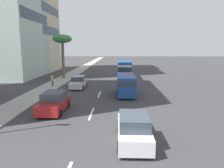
{
  "coord_description": "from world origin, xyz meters",
  "views": [
    {
      "loc": [
        -5.51,
        -2.21,
        5.42
      ],
      "look_at": [
        16.48,
        -1.56,
        1.58
      ],
      "focal_mm": 33.33,
      "sensor_mm": 36.0,
      "label": 1
    }
  ],
  "objects_px": {
    "car_third": "(134,129)",
    "minibus_fourth": "(124,69)",
    "pedestrian_near_lamp": "(52,80)",
    "car_second": "(79,82)",
    "palm_tree": "(62,41)",
    "van_lead": "(126,84)",
    "car_fifth": "(54,102)"
  },
  "relations": [
    {
      "from": "car_third",
      "to": "minibus_fourth",
      "type": "height_order",
      "value": "minibus_fourth"
    },
    {
      "from": "van_lead",
      "to": "car_third",
      "type": "bearing_deg",
      "value": -179.98
    },
    {
      "from": "car_second",
      "to": "minibus_fourth",
      "type": "distance_m",
      "value": 11.09
    },
    {
      "from": "car_second",
      "to": "car_third",
      "type": "height_order",
      "value": "car_third"
    },
    {
      "from": "van_lead",
      "to": "palm_tree",
      "type": "xyz_separation_m",
      "value": [
        12.64,
        10.57,
        5.28
      ]
    },
    {
      "from": "van_lead",
      "to": "car_second",
      "type": "bearing_deg",
      "value": 55.89
    },
    {
      "from": "van_lead",
      "to": "car_fifth",
      "type": "bearing_deg",
      "value": 135.75
    },
    {
      "from": "van_lead",
      "to": "pedestrian_near_lamp",
      "type": "distance_m",
      "value": 11.17
    },
    {
      "from": "minibus_fourth",
      "to": "pedestrian_near_lamp",
      "type": "distance_m",
      "value": 13.33
    },
    {
      "from": "van_lead",
      "to": "car_second",
      "type": "xyz_separation_m",
      "value": [
        4.28,
        6.32,
        -0.57
      ]
    },
    {
      "from": "car_fifth",
      "to": "car_second",
      "type": "bearing_deg",
      "value": 179.67
    },
    {
      "from": "van_lead",
      "to": "car_third",
      "type": "xyz_separation_m",
      "value": [
        -12.21,
        -0.0,
        -0.54
      ]
    },
    {
      "from": "car_second",
      "to": "palm_tree",
      "type": "xyz_separation_m",
      "value": [
        8.36,
        4.25,
        5.85
      ]
    },
    {
      "from": "car_third",
      "to": "pedestrian_near_lamp",
      "type": "height_order",
      "value": "pedestrian_near_lamp"
    },
    {
      "from": "van_lead",
      "to": "car_fifth",
      "type": "height_order",
      "value": "van_lead"
    },
    {
      "from": "car_second",
      "to": "minibus_fourth",
      "type": "height_order",
      "value": "minibus_fourth"
    },
    {
      "from": "car_fifth",
      "to": "car_third",
      "type": "bearing_deg",
      "value": 48.52
    },
    {
      "from": "van_lead",
      "to": "palm_tree",
      "type": "height_order",
      "value": "palm_tree"
    },
    {
      "from": "car_fifth",
      "to": "palm_tree",
      "type": "bearing_deg",
      "value": -167.7
    },
    {
      "from": "car_fifth",
      "to": "minibus_fourth",
      "type": "bearing_deg",
      "value": 161.65
    },
    {
      "from": "pedestrian_near_lamp",
      "to": "palm_tree",
      "type": "xyz_separation_m",
      "value": [
        7.89,
        0.47,
        5.6
      ]
    },
    {
      "from": "pedestrian_near_lamp",
      "to": "palm_tree",
      "type": "relative_size",
      "value": 0.21
    },
    {
      "from": "palm_tree",
      "to": "minibus_fourth",
      "type": "bearing_deg",
      "value": -86.95
    },
    {
      "from": "pedestrian_near_lamp",
      "to": "minibus_fourth",
      "type": "bearing_deg",
      "value": -17.74
    },
    {
      "from": "car_third",
      "to": "minibus_fourth",
      "type": "distance_m",
      "value": 25.44
    },
    {
      "from": "car_second",
      "to": "palm_tree",
      "type": "bearing_deg",
      "value": -153.05
    },
    {
      "from": "van_lead",
      "to": "car_third",
      "type": "height_order",
      "value": "van_lead"
    },
    {
      "from": "minibus_fourth",
      "to": "car_fifth",
      "type": "bearing_deg",
      "value": 161.65
    },
    {
      "from": "car_second",
      "to": "car_third",
      "type": "relative_size",
      "value": 1.03
    },
    {
      "from": "car_third",
      "to": "palm_tree",
      "type": "relative_size",
      "value": 0.59
    },
    {
      "from": "car_third",
      "to": "car_second",
      "type": "bearing_deg",
      "value": 20.99
    },
    {
      "from": "car_second",
      "to": "palm_tree",
      "type": "height_order",
      "value": "palm_tree"
    }
  ]
}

